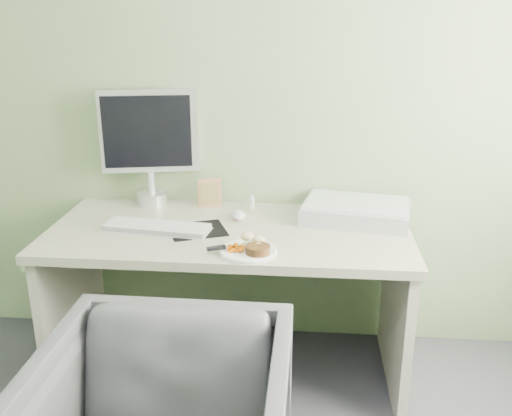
# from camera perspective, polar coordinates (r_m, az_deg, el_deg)

# --- Properties ---
(wall_back) EXTENTS (3.50, 0.00, 3.50)m
(wall_back) POSITION_cam_1_polar(r_m,az_deg,el_deg) (2.75, -1.86, 12.92)
(wall_back) COLOR gray
(wall_back) RESTS_ON floor
(desk) EXTENTS (1.60, 0.75, 0.73)m
(desk) POSITION_cam_1_polar(r_m,az_deg,el_deg) (2.61, -2.67, -5.83)
(desk) COLOR #ACA290
(desk) RESTS_ON floor
(plate) EXTENTS (0.23, 0.23, 0.01)m
(plate) POSITION_cam_1_polar(r_m,az_deg,el_deg) (2.28, -0.79, -4.36)
(plate) COLOR white
(plate) RESTS_ON desk
(steak) EXTENTS (0.13, 0.13, 0.03)m
(steak) POSITION_cam_1_polar(r_m,az_deg,el_deg) (2.25, 0.18, -4.16)
(steak) COLOR black
(steak) RESTS_ON plate
(potato_pile) EXTENTS (0.13, 0.11, 0.06)m
(potato_pile) POSITION_cam_1_polar(r_m,az_deg,el_deg) (2.31, 0.09, -3.12)
(potato_pile) COLOR tan
(potato_pile) RESTS_ON plate
(carrot_heap) EXTENTS (0.06, 0.05, 0.04)m
(carrot_heap) POSITION_cam_1_polar(r_m,az_deg,el_deg) (2.27, -2.00, -3.89)
(carrot_heap) COLOR #D55C04
(carrot_heap) RESTS_ON plate
(steak_knife) EXTENTS (0.18, 0.10, 0.01)m
(steak_knife) POSITION_cam_1_polar(r_m,az_deg,el_deg) (2.28, -3.24, -3.92)
(steak_knife) COLOR silver
(steak_knife) RESTS_ON plate
(mousepad) EXTENTS (0.30, 0.28, 0.00)m
(mousepad) POSITION_cam_1_polar(r_m,az_deg,el_deg) (2.53, -5.88, -2.21)
(mousepad) COLOR black
(mousepad) RESTS_ON desk
(keyboard) EXTENTS (0.48, 0.19, 0.02)m
(keyboard) POSITION_cam_1_polar(r_m,az_deg,el_deg) (2.54, -9.88, -1.89)
(keyboard) COLOR white
(keyboard) RESTS_ON desk
(computer_mouse) EXTENTS (0.09, 0.12, 0.04)m
(computer_mouse) POSITION_cam_1_polar(r_m,az_deg,el_deg) (2.65, -1.76, -0.71)
(computer_mouse) COLOR white
(computer_mouse) RESTS_ON desk
(photo_frame) EXTENTS (0.12, 0.04, 0.14)m
(photo_frame) POSITION_cam_1_polar(r_m,az_deg,el_deg) (2.81, -4.66, 1.53)
(photo_frame) COLOR #976D46
(photo_frame) RESTS_ON desk
(eyedrop_bottle) EXTENTS (0.02, 0.02, 0.07)m
(eyedrop_bottle) POSITION_cam_1_polar(r_m,az_deg,el_deg) (2.78, -0.39, 0.58)
(eyedrop_bottle) COLOR white
(eyedrop_bottle) RESTS_ON desk
(scanner) EXTENTS (0.53, 0.40, 0.07)m
(scanner) POSITION_cam_1_polar(r_m,az_deg,el_deg) (2.67, 9.96, -0.39)
(scanner) COLOR #A1A4A8
(scanner) RESTS_ON desk
(monitor) EXTENTS (0.47, 0.17, 0.57)m
(monitor) POSITION_cam_1_polar(r_m,az_deg,el_deg) (2.83, -10.59, 6.60)
(monitor) COLOR silver
(monitor) RESTS_ON desk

